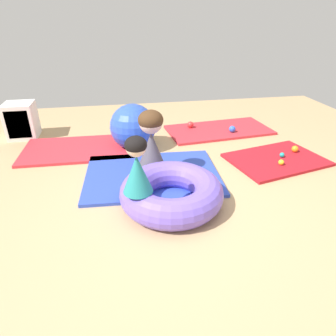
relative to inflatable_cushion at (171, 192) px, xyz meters
The scene contains 15 objects.
ground_plane 0.18m from the inflatable_cushion, ahead, with size 8.00×8.00×0.00m, color tan.
gym_mat_far_left 1.95m from the inflatable_cushion, 123.89° to the left, with size 1.60×0.94×0.04m, color red.
gym_mat_front 2.36m from the inflatable_cushion, 58.79° to the left, with size 1.74×0.87×0.04m, color red.
gym_mat_center_rear 1.79m from the inflatable_cushion, 25.26° to the left, with size 1.25×0.86×0.04m, color #B21923.
gym_mat_near_right 0.67m from the inflatable_cushion, 100.47° to the left, with size 1.63×1.19×0.04m, color #2D47B7.
inflatable_cushion is the anchor object (origin of this frame).
child_in_teal 0.58m from the inflatable_cushion, 155.34° to the right, with size 0.29×0.29×0.56m.
adult_seated 0.71m from the inflatable_cushion, 100.47° to the left, with size 0.51×0.51×0.80m.
play_ball_red 2.29m from the inflatable_cushion, 70.85° to the left, with size 0.11×0.11×0.11m, color red.
play_ball_yellow 1.68m from the inflatable_cushion, 20.02° to the left, with size 0.07×0.07×0.07m, color yellow.
play_ball_orange 2.18m from the inflatable_cushion, 24.80° to the left, with size 0.09×0.09×0.09m, color orange.
play_ball_blue 2.29m from the inflatable_cushion, 52.83° to the left, with size 0.11×0.11×0.11m, color blue.
play_ball_teal 1.88m from the inflatable_cushion, 24.76° to the left, with size 0.07×0.07×0.07m, color teal.
exercise_ball_large 1.59m from the inflatable_cushion, 99.98° to the left, with size 0.67×0.67×0.67m, color blue.
storage_cube 3.06m from the inflatable_cushion, 130.98° to the left, with size 0.44×0.44×0.56m.
Camera 1 is at (-0.59, -2.54, 1.81)m, focal length 31.48 mm.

